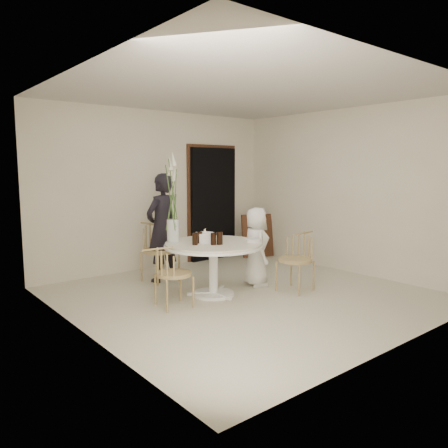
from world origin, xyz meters
TOP-DOWN VIEW (x-y plane):
  - ground at (0.00, 0.00)m, footprint 4.50×4.50m
  - room_shell at (0.00, 0.00)m, footprint 4.50×4.50m
  - doorway at (1.15, 2.19)m, footprint 1.00×0.10m
  - door_trim at (1.15, 2.23)m, footprint 1.12×0.03m
  - table at (-0.35, 0.25)m, footprint 1.33×1.33m
  - picture_frame at (1.95, 1.81)m, footprint 0.65×0.40m
  - chair_far at (-0.54, 1.47)m, footprint 0.53×0.56m
  - chair_right at (0.79, -0.29)m, footprint 0.53×0.50m
  - chair_left at (-1.14, 0.19)m, footprint 0.49×0.46m
  - girl at (-0.47, 1.37)m, footprint 0.69×0.55m
  - boy at (0.46, 0.26)m, footprint 0.58×0.67m
  - birthday_cake at (-0.42, 0.35)m, footprint 0.27×0.27m
  - cola_tumbler_a at (-0.46, 0.11)m, footprint 0.09×0.09m
  - cola_tumbler_b at (-0.38, 0.07)m, footprint 0.09×0.09m
  - cola_tumbler_c at (-0.65, 0.25)m, footprint 0.10×0.10m
  - cola_tumbler_d at (-0.52, 0.32)m, footprint 0.09×0.09m
  - plate_stack at (0.09, -0.08)m, footprint 0.21×0.21m
  - flower_vase at (-0.74, 0.64)m, footprint 0.16×0.16m

SIDE VIEW (x-z plane):
  - ground at x=0.00m, z-range 0.00..0.00m
  - picture_frame at x=1.95m, z-range 0.00..0.83m
  - chair_left at x=-1.14m, z-range 0.11..0.88m
  - chair_right at x=0.79m, z-range 0.12..0.94m
  - chair_far at x=-0.54m, z-range 0.13..1.02m
  - boy at x=0.46m, z-range 0.00..1.16m
  - table at x=-0.35m, z-range 0.25..0.98m
  - plate_stack at x=0.09m, z-range 0.73..0.78m
  - birthday_cake at x=-0.42m, z-range 0.71..0.88m
  - cola_tumbler_d at x=-0.52m, z-range 0.73..0.88m
  - cola_tumbler_a at x=-0.46m, z-range 0.73..0.89m
  - cola_tumbler_c at x=-0.65m, z-range 0.73..0.89m
  - cola_tumbler_b at x=-0.38m, z-range 0.73..0.90m
  - girl at x=-0.47m, z-range 0.00..1.65m
  - doorway at x=1.15m, z-range 0.00..2.10m
  - door_trim at x=1.15m, z-range 0.00..2.22m
  - flower_vase at x=-0.74m, z-range 0.59..1.81m
  - room_shell at x=0.00m, z-range -0.63..3.87m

